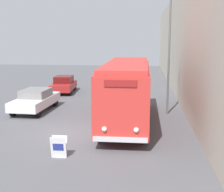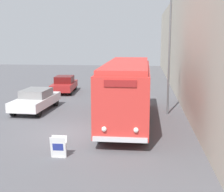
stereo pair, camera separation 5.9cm
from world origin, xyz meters
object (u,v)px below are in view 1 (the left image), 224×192
(parked_car_mid, at_px, (64,84))
(streetlamp, at_px, (170,39))
(vintage_bus, at_px, (127,89))
(sign_board, at_px, (59,147))
(parked_car_near, at_px, (36,100))

(parked_car_mid, bearing_deg, streetlamp, -43.73)
(parked_car_mid, bearing_deg, vintage_bus, -60.66)
(sign_board, bearing_deg, parked_car_mid, 103.85)
(vintage_bus, relative_size, streetlamp, 1.32)
(streetlamp, relative_size, parked_car_near, 1.58)
(vintage_bus, distance_m, parked_car_mid, 11.27)
(sign_board, xyz_separation_m, parked_car_mid, (-3.71, 15.06, 0.30))
(sign_board, xyz_separation_m, parked_car_near, (-3.76, 7.93, 0.32))
(streetlamp, bearing_deg, parked_car_mid, 140.12)
(vintage_bus, relative_size, parked_car_mid, 2.34)
(sign_board, bearing_deg, streetlamp, 58.28)
(vintage_bus, bearing_deg, parked_car_near, 160.05)
(parked_car_near, bearing_deg, streetlamp, 2.55)
(parked_car_near, xyz_separation_m, parked_car_mid, (0.05, 7.13, -0.02))
(parked_car_near, bearing_deg, sign_board, -61.78)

